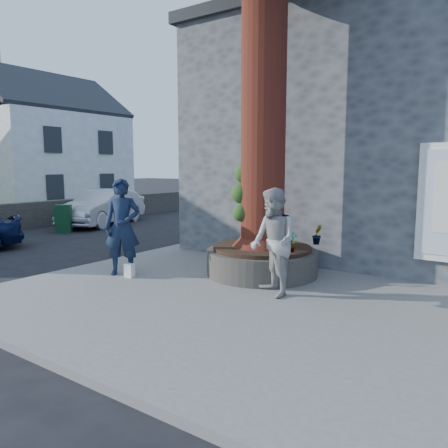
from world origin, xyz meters
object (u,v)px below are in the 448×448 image
Objects in this scene: a_board_sign at (63,219)px; man at (122,227)px; car_silver at (103,207)px; woman at (273,242)px; planter at (262,260)px.

man is at bearing -68.07° from a_board_sign.
car_silver reaches higher than a_board_sign.
man reaches higher than woman.
car_silver is 4.39× the size of a_board_sign.
woman is 1.89× the size of a_board_sign.
man is at bearing -144.65° from planter.
woman is at bearing -25.80° from man.
man reaches higher than a_board_sign.
man is (-2.36, -1.68, 0.71)m from planter.
planter is 1.15× the size of man.
woman reaches higher than planter.
car_silver is (-7.39, 5.60, -0.40)m from man.
planter is 9.39m from a_board_sign.
planter is 2.98m from man.
man is at bearing -134.43° from woman.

